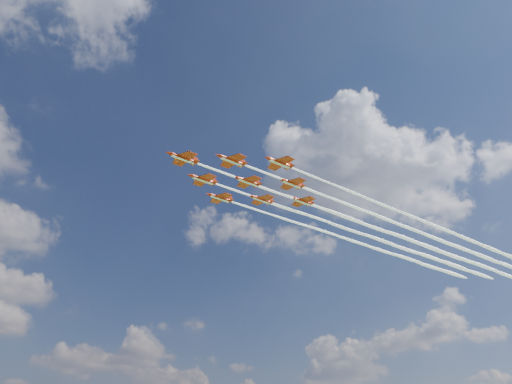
# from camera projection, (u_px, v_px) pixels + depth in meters

# --- Properties ---
(jet_lead) EXTENTS (154.41, 8.25, 2.41)m
(jet_lead) POSITION_uv_depth(u_px,v_px,m) (369.00, 225.00, 171.47)
(jet_lead) COLOR #A71F09
(jet_row2_port) EXTENTS (154.41, 8.25, 2.41)m
(jet_row2_port) POSITION_uv_depth(u_px,v_px,m) (405.00, 227.00, 172.56)
(jet_row2_port) COLOR #A71F09
(jet_row2_starb) EXTENTS (154.41, 8.25, 2.41)m
(jet_row2_starb) POSITION_uv_depth(u_px,v_px,m) (373.00, 238.00, 182.30)
(jet_row2_starb) COLOR #A71F09
(jet_row3_port) EXTENTS (154.41, 8.25, 2.41)m
(jet_row3_port) POSITION_uv_depth(u_px,v_px,m) (440.00, 228.00, 173.65)
(jet_row3_port) COLOR #A71F09
(jet_row3_centre) EXTENTS (154.41, 8.25, 2.41)m
(jet_row3_centre) POSITION_uv_depth(u_px,v_px,m) (407.00, 239.00, 183.39)
(jet_row3_centre) COLOR #A71F09
(jet_row3_starb) EXTENTS (154.41, 8.25, 2.41)m
(jet_row3_starb) POSITION_uv_depth(u_px,v_px,m) (377.00, 249.00, 193.13)
(jet_row3_starb) COLOR #A71F09
(jet_row4_port) EXTENTS (154.41, 8.25, 2.41)m
(jet_row4_port) POSITION_uv_depth(u_px,v_px,m) (440.00, 240.00, 184.47)
(jet_row4_port) COLOR #A71F09
(jet_row4_starb) EXTENTS (154.41, 8.25, 2.41)m
(jet_row4_starb) POSITION_uv_depth(u_px,v_px,m) (409.00, 250.00, 194.21)
(jet_row4_starb) COLOR #A71F09
(jet_tail) EXTENTS (154.41, 8.25, 2.41)m
(jet_tail) POSITION_uv_depth(u_px,v_px,m) (440.00, 251.00, 195.30)
(jet_tail) COLOR #A71F09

